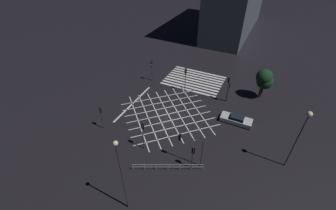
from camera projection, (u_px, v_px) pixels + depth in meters
The scene contains 16 objects.
ground_plane at pixel (168, 114), 35.08m from camera, with size 200.00×200.00×0.00m, color black.
road_markings at pixel (184, 91), 40.25m from camera, with size 16.12×23.26×0.01m.
traffic_light_nw_cross at pixel (193, 153), 25.52m from camera, with size 0.36×0.39×3.54m.
traffic_light_se_cross at pixel (152, 66), 41.28m from camera, with size 0.36×0.39×4.21m.
traffic_light_sw_cross at pixel (229, 89), 36.08m from camera, with size 0.36×0.39×3.60m.
traffic_light_median_south at pixel (185, 75), 38.53m from camera, with size 0.36×0.39×4.42m.
traffic_light_nw_main at pixel (190, 144), 25.87m from camera, with size 3.08×0.36×4.25m.
traffic_light_sw_main at pixel (228, 84), 35.92m from camera, with size 0.39×0.36×4.54m.
traffic_light_median_north at pixel (143, 131), 27.66m from camera, with size 0.36×0.39×4.35m.
traffic_light_ne_cross at pixel (101, 113), 30.91m from camera, with size 0.36×0.39×3.83m.
street_lamp_east at pixel (303, 127), 23.50m from camera, with size 0.59×0.59×8.36m.
street_lamp_west at pixel (121, 170), 19.39m from camera, with size 0.43×0.43×9.71m.
street_tree_near at pixel (265, 81), 36.69m from camera, with size 2.67×2.67×4.60m.
street_tree_far at pixel (264, 77), 36.25m from camera, with size 2.60×2.60×5.34m.
waiting_car at pixel (236, 119), 33.15m from camera, with size 4.58×1.80×1.31m.
pedestrian_railing at pixel (168, 166), 26.34m from camera, with size 7.54×3.72×1.05m.
Camera 1 is at (-11.88, 24.30, 22.39)m, focal length 24.00 mm.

